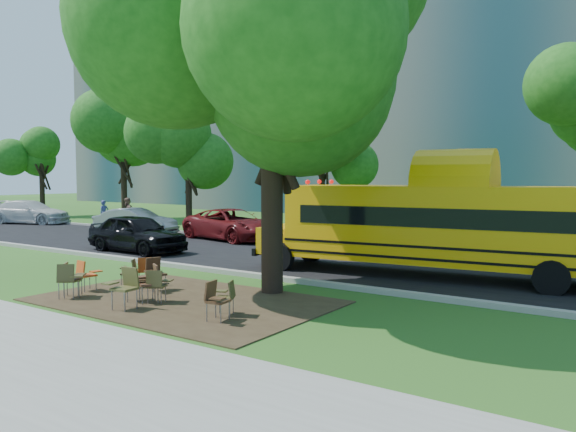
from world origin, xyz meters
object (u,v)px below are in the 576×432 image
Objects in this scene: chair_0 at (86,272)px; chair_4 at (131,280)px; chair_5 at (125,284)px; bg_car_silver at (135,222)px; chair_7 at (215,297)px; chair_9 at (130,270)px; chair_6 at (227,294)px; pedestrian_a at (104,213)px; black_car at (137,233)px; pedestrian_b at (127,213)px; school_bus at (451,226)px; bg_car_white at (30,212)px; chair_8 at (145,268)px; chair_11 at (157,283)px; chair_2 at (69,277)px; bg_car_red at (232,225)px; main_tree at (272,48)px; chair_3 at (151,279)px; chair_10 at (154,271)px; chair_1 at (70,276)px.

chair_4 is (1.93, -0.13, 0.02)m from chair_0.
chair_5 is 0.23× the size of bg_car_silver.
chair_7 reaches higher than chair_9.
pedestrian_a reaches higher than chair_6.
chair_5 is at bearing -130.06° from black_car.
school_bus is at bearing 43.19° from pedestrian_b.
bg_car_white is (-16.17, 5.19, -0.01)m from black_car.
chair_8 is 0.51× the size of pedestrian_a.
chair_9 is at bearing 127.33° from chair_11.
chair_2 is 13.08m from bg_car_red.
chair_11 reaches higher than chair_9.
black_car is (-8.99, 3.27, -5.45)m from main_tree.
chair_4 is at bearing -127.59° from main_tree.
chair_11 is at bearing 64.97° from chair_6.
chair_3 reaches higher than chair_6.
school_bus is 9.26m from chair_5.
school_bus is at bearing -118.86° from bg_car_white.
chair_0 is at bearing -37.76° from chair_10.
bg_car_red is (16.53, 0.22, -0.01)m from bg_car_white.
chair_4 is 1.10× the size of chair_9.
bg_car_white is (-25.80, 10.99, 0.27)m from chair_6.
chair_7 is at bearing 166.92° from chair_6.
chair_3 is (-1.66, -2.59, -5.64)m from main_tree.
chair_4 is at bearing -104.50° from chair_7.
pedestrian_b is (-3.78, 2.60, 0.19)m from bg_car_silver.
chair_5 is 1.20× the size of chair_8.
chair_9 reaches higher than chair_6.
bg_car_red is at bearing -92.40° from pedestrian_a.
chair_5 is at bearing 124.03° from chair_3.
chair_8 is 0.45× the size of pedestrian_b.
bg_car_white is at bearing -98.12° from chair_10.
main_tree is at bearing -131.27° from school_bus.
bg_car_silver is at bearing 179.14° from chair_1.
chair_7 is 4.56m from chair_8.
chair_3 is at bearing 8.54° from chair_0.
chair_10 is at bearing -122.36° from chair_7.
chair_3 is at bearing 51.17° from chair_4.
chair_5 is at bearing -170.60° from chair_9.
chair_4 is 0.54× the size of pedestrian_a.
chair_1 is at bearing -8.61° from chair_5.
pedestrian_a reaches higher than chair_8.
pedestrian_b is at bearing 114.05° from chair_11.
chair_3 is 0.21× the size of black_car.
pedestrian_b reaches higher than chair_8.
chair_9 is (-4.19, 0.91, 0.00)m from chair_6.
bg_car_red reaches higher than chair_1.
chair_6 is at bearing 55.71° from chair_1.
chair_6 is at bearing -25.43° from chair_2.
chair_0 is 0.97× the size of chair_7.
chair_9 is at bearing -72.10° from chair_10.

